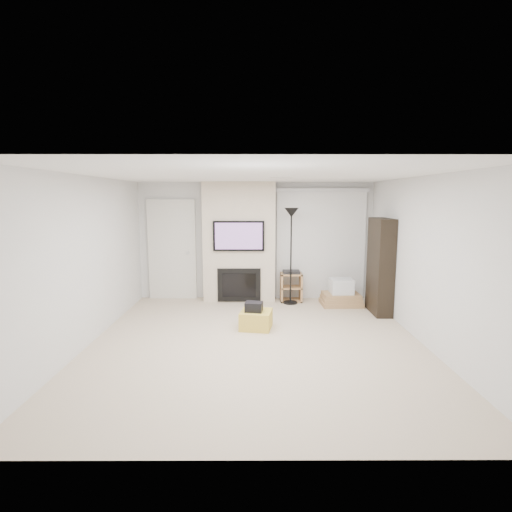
{
  "coord_description": "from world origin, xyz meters",
  "views": [
    {
      "loc": [
        -0.02,
        -5.8,
        2.18
      ],
      "look_at": [
        0.0,
        1.2,
        1.15
      ],
      "focal_mm": 28.0,
      "sensor_mm": 36.0,
      "label": 1
    }
  ],
  "objects_px": {
    "box_stack": "(341,295)",
    "bookshelf": "(380,266)",
    "av_stand": "(291,285)",
    "floor_lamp": "(291,229)",
    "ottoman": "(256,320)"
  },
  "relations": [
    {
      "from": "av_stand",
      "to": "ottoman",
      "type": "bearing_deg",
      "value": -112.8
    },
    {
      "from": "box_stack",
      "to": "av_stand",
      "type": "bearing_deg",
      "value": 162.32
    },
    {
      "from": "box_stack",
      "to": "bookshelf",
      "type": "xyz_separation_m",
      "value": [
        0.6,
        -0.55,
        0.69
      ]
    },
    {
      "from": "box_stack",
      "to": "bookshelf",
      "type": "height_order",
      "value": "bookshelf"
    },
    {
      "from": "box_stack",
      "to": "bookshelf",
      "type": "relative_size",
      "value": 0.46
    },
    {
      "from": "ottoman",
      "to": "bookshelf",
      "type": "distance_m",
      "value": 2.62
    },
    {
      "from": "floor_lamp",
      "to": "bookshelf",
      "type": "xyz_separation_m",
      "value": [
        1.62,
        -0.68,
        -0.65
      ]
    },
    {
      "from": "ottoman",
      "to": "box_stack",
      "type": "distance_m",
      "value": 2.27
    },
    {
      "from": "av_stand",
      "to": "box_stack",
      "type": "xyz_separation_m",
      "value": [
        0.99,
        -0.32,
        -0.14
      ]
    },
    {
      "from": "av_stand",
      "to": "floor_lamp",
      "type": "bearing_deg",
      "value": -98.94
    },
    {
      "from": "floor_lamp",
      "to": "box_stack",
      "type": "distance_m",
      "value": 1.7
    },
    {
      "from": "floor_lamp",
      "to": "box_stack",
      "type": "bearing_deg",
      "value": -7.05
    },
    {
      "from": "ottoman",
      "to": "box_stack",
      "type": "bearing_deg",
      "value": 39.99
    },
    {
      "from": "av_stand",
      "to": "box_stack",
      "type": "bearing_deg",
      "value": -17.68
    },
    {
      "from": "ottoman",
      "to": "floor_lamp",
      "type": "bearing_deg",
      "value": 65.68
    }
  ]
}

